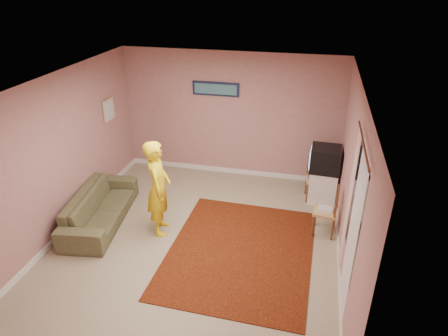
% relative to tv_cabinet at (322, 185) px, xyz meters
% --- Properties ---
extents(ground, '(5.00, 5.00, 0.00)m').
position_rel_tv_cabinet_xyz_m(ground, '(-1.95, -1.76, -0.32)').
color(ground, tan).
rests_on(ground, ground).
extents(wall_back, '(4.50, 0.02, 2.60)m').
position_rel_tv_cabinet_xyz_m(wall_back, '(-1.95, 0.74, 0.98)').
color(wall_back, '#AF7378').
rests_on(wall_back, ground).
extents(wall_front, '(4.50, 0.02, 2.60)m').
position_rel_tv_cabinet_xyz_m(wall_front, '(-1.95, -4.26, 0.98)').
color(wall_front, '#AF7378').
rests_on(wall_front, ground).
extents(wall_left, '(0.02, 5.00, 2.60)m').
position_rel_tv_cabinet_xyz_m(wall_left, '(-4.20, -1.76, 0.98)').
color(wall_left, '#AF7378').
rests_on(wall_left, ground).
extents(wall_right, '(0.02, 5.00, 2.60)m').
position_rel_tv_cabinet_xyz_m(wall_right, '(0.30, -1.76, 0.98)').
color(wall_right, '#AF7378').
rests_on(wall_right, ground).
extents(ceiling, '(4.50, 5.00, 0.02)m').
position_rel_tv_cabinet_xyz_m(ceiling, '(-1.95, -1.76, 2.28)').
color(ceiling, white).
rests_on(ceiling, wall_back).
extents(baseboard_back, '(4.50, 0.02, 0.10)m').
position_rel_tv_cabinet_xyz_m(baseboard_back, '(-1.95, 0.73, -0.27)').
color(baseboard_back, silver).
rests_on(baseboard_back, ground).
extents(baseboard_left, '(0.02, 5.00, 0.10)m').
position_rel_tv_cabinet_xyz_m(baseboard_left, '(-4.19, -1.76, -0.27)').
color(baseboard_left, silver).
rests_on(baseboard_left, ground).
extents(baseboard_right, '(0.02, 5.00, 0.10)m').
position_rel_tv_cabinet_xyz_m(baseboard_right, '(0.29, -1.76, -0.27)').
color(baseboard_right, silver).
rests_on(baseboard_right, ground).
extents(window, '(0.01, 1.10, 1.50)m').
position_rel_tv_cabinet_xyz_m(window, '(0.29, -2.66, 1.13)').
color(window, black).
rests_on(window, wall_right).
extents(curtain_sheer, '(0.01, 0.75, 2.10)m').
position_rel_tv_cabinet_xyz_m(curtain_sheer, '(0.28, -2.81, 0.93)').
color(curtain_sheer, silver).
rests_on(curtain_sheer, wall_right).
extents(curtain_floral, '(0.01, 0.35, 2.10)m').
position_rel_tv_cabinet_xyz_m(curtain_floral, '(0.26, -2.11, 0.93)').
color(curtain_floral, white).
rests_on(curtain_floral, wall_right).
extents(curtain_rod, '(0.02, 1.40, 0.02)m').
position_rel_tv_cabinet_xyz_m(curtain_rod, '(0.25, -2.66, 2.00)').
color(curtain_rod, brown).
rests_on(curtain_rod, wall_right).
extents(picture_back, '(0.95, 0.04, 0.28)m').
position_rel_tv_cabinet_xyz_m(picture_back, '(-2.25, 0.71, 1.53)').
color(picture_back, '#141A37').
rests_on(picture_back, wall_back).
extents(picture_left, '(0.04, 0.38, 0.42)m').
position_rel_tv_cabinet_xyz_m(picture_left, '(-4.17, -0.16, 1.23)').
color(picture_left, '#C7B088').
rests_on(picture_left, wall_left).
extents(area_rug, '(2.26, 2.80, 0.01)m').
position_rel_tv_cabinet_xyz_m(area_rug, '(-1.21, -1.89, -0.31)').
color(area_rug, black).
rests_on(area_rug, ground).
extents(tv_cabinet, '(0.50, 0.46, 0.64)m').
position_rel_tv_cabinet_xyz_m(tv_cabinet, '(0.00, 0.00, 0.00)').
color(tv_cabinet, silver).
rests_on(tv_cabinet, ground).
extents(crt_tv, '(0.57, 0.51, 0.47)m').
position_rel_tv_cabinet_xyz_m(crt_tv, '(-0.01, 0.00, 0.55)').
color(crt_tv, black).
rests_on(crt_tv, tv_cabinet).
extents(chair_a, '(0.42, 0.41, 0.46)m').
position_rel_tv_cabinet_xyz_m(chair_a, '(-0.12, 0.03, 0.20)').
color(chair_a, tan).
rests_on(chair_a, ground).
extents(dvd_player, '(0.37, 0.27, 0.06)m').
position_rel_tv_cabinet_xyz_m(dvd_player, '(-0.12, 0.03, 0.15)').
color(dvd_player, '#BBBCC1').
rests_on(dvd_player, chair_a).
extents(blue_throw, '(0.36, 0.04, 0.37)m').
position_rel_tv_cabinet_xyz_m(blue_throw, '(-0.12, 0.22, 0.37)').
color(blue_throw, '#86A9DC').
rests_on(blue_throw, chair_a).
extents(chair_b, '(0.41, 0.43, 0.47)m').
position_rel_tv_cabinet_xyz_m(chair_b, '(0.05, -1.07, 0.21)').
color(chair_b, tan).
rests_on(chair_b, ground).
extents(game_console, '(0.25, 0.19, 0.05)m').
position_rel_tv_cabinet_xyz_m(game_console, '(0.05, -1.07, 0.15)').
color(game_console, silver).
rests_on(game_console, chair_b).
extents(sofa, '(1.04, 2.06, 0.58)m').
position_rel_tv_cabinet_xyz_m(sofa, '(-3.75, -1.61, -0.03)').
color(sofa, brown).
rests_on(sofa, ground).
extents(person, '(0.54, 0.68, 1.64)m').
position_rel_tv_cabinet_xyz_m(person, '(-2.63, -1.62, 0.50)').
color(person, yellow).
rests_on(person, ground).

